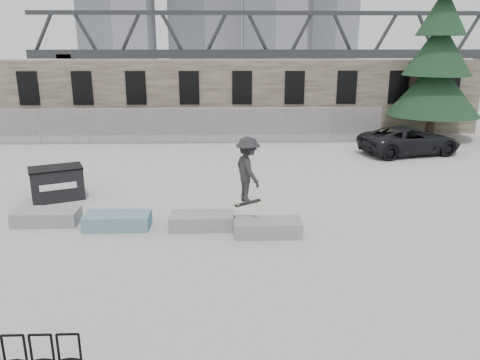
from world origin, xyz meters
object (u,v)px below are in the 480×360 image
(planter_center_right, at_px, (202,220))
(suv, at_px, (410,140))
(planter_center_left, at_px, (118,220))
(spruce_tree, at_px, (438,60))
(planter_offset, at_px, (267,227))
(bike_rack, at_px, (2,360))
(dumpster, at_px, (57,183))
(planter_far_left, at_px, (47,216))
(skateboarder, at_px, (248,170))

(planter_center_right, xyz_separation_m, suv, (10.21, 9.73, 0.47))
(planter_center_left, distance_m, spruce_tree, 21.30)
(planter_offset, height_order, bike_rack, bike_rack)
(planter_center_right, height_order, bike_rack, bike_rack)
(planter_center_right, relative_size, dumpster, 0.94)
(planter_center_left, relative_size, suv, 0.39)
(planter_center_left, xyz_separation_m, bike_rack, (-0.42, -6.85, 0.19))
(planter_far_left, height_order, bike_rack, bike_rack)
(planter_far_left, xyz_separation_m, spruce_tree, (17.98, 13.36, 4.28))
(suv, bearing_deg, planter_center_left, 113.34)
(planter_center_right, height_order, skateboarder, skateboarder)
(planter_far_left, relative_size, planter_center_right, 1.00)
(skateboarder, bearing_deg, planter_center_left, 66.32)
(dumpster, height_order, bike_rack, dumpster)
(bike_rack, bearing_deg, skateboarder, 56.02)
(planter_offset, relative_size, suv, 0.39)
(skateboarder, bearing_deg, bike_rack, 126.22)
(dumpster, bearing_deg, planter_center_left, -69.47)
(planter_center_right, bearing_deg, planter_center_left, 178.16)
(spruce_tree, bearing_deg, planter_center_right, -133.26)
(dumpster, relative_size, suv, 0.41)
(planter_offset, height_order, dumpster, dumpster)
(planter_offset, bearing_deg, skateboarder, 143.68)
(planter_offset, bearing_deg, dumpster, 154.01)
(dumpster, xyz_separation_m, bike_rack, (2.38, -9.75, -0.17))
(bike_rack, bearing_deg, planter_far_left, 104.65)
(bike_rack, bearing_deg, spruce_tree, 52.06)
(planter_far_left, height_order, planter_offset, same)
(planter_center_left, height_order, spruce_tree, spruce_tree)
(planter_center_right, xyz_separation_m, spruce_tree, (13.05, 13.87, 4.28))
(spruce_tree, distance_m, skateboarder, 18.44)
(dumpster, xyz_separation_m, skateboarder, (6.81, -3.18, 1.29))
(bike_rack, xyz_separation_m, spruce_tree, (16.08, 20.63, 4.10))
(planter_center_right, bearing_deg, planter_offset, -17.15)
(suv, bearing_deg, planter_far_left, 107.73)
(planter_center_right, xyz_separation_m, skateboarder, (1.40, -0.19, 1.64))
(bike_rack, height_order, spruce_tree, spruce_tree)
(bike_rack, distance_m, suv, 21.15)
(planter_offset, xyz_separation_m, spruce_tree, (11.08, 14.47, 4.28))
(planter_offset, bearing_deg, bike_rack, -129.11)
(bike_rack, xyz_separation_m, suv, (13.25, 16.49, 0.28))
(planter_center_right, bearing_deg, spruce_tree, 46.74)
(spruce_tree, relative_size, skateboarder, 5.41)
(dumpster, relative_size, spruce_tree, 0.18)
(planter_center_right, bearing_deg, bike_rack, -114.16)
(planter_offset, relative_size, bike_rack, 0.64)
(skateboarder, bearing_deg, spruce_tree, -59.46)
(spruce_tree, bearing_deg, planter_offset, -127.43)
(planter_far_left, height_order, dumpster, dumpster)
(planter_center_right, xyz_separation_m, dumpster, (-5.41, 2.99, 0.36))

